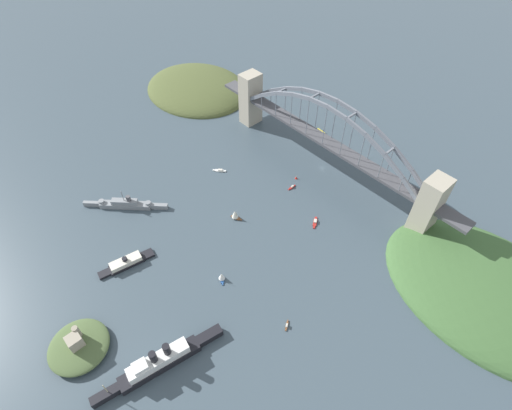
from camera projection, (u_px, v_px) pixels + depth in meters
The scene contains 16 objects.
ground_plane at pixel (322, 168), 347.23m from camera, with size 1400.00×1400.00×0.00m, color #3D4C56.
harbor_arch_bridge at pixel (326, 142), 326.77m from camera, with size 255.19×18.45×66.72m.
headland_west_shore at pixel (491, 293), 260.73m from camera, with size 144.03×106.05×26.34m.
headland_east_shore at pixel (199, 90), 437.63m from camera, with size 124.40×104.70×23.81m.
ocean_liner at pixel (160, 362), 223.83m from camera, with size 19.13×80.06×19.37m.
naval_cruiser at pixel (126, 204), 312.12m from camera, with size 50.48×50.74×17.83m.
harbor_ferry_steamer at pixel (126, 263), 274.53m from camera, with size 13.49×40.25×7.89m.
fort_island_mid_harbor at pixel (79, 346), 231.87m from camera, with size 36.06×35.98×15.72m.
seaplane_taxiing_near_bridge at pixel (320, 132), 379.66m from camera, with size 10.35×7.87×4.98m.
small_boat_0 at pixel (220, 170), 343.58m from camera, with size 10.09×9.05×1.92m.
small_boat_1 at pixel (222, 277), 265.49m from camera, with size 7.63×6.11×7.35m.
small_boat_2 at pixel (235, 214), 303.33m from camera, with size 9.22×6.76×9.05m.
small_boat_3 at pixel (315, 222), 302.49m from camera, with size 8.00×10.83×2.01m.
small_boat_4 at pixel (287, 326), 243.99m from camera, with size 4.80×6.64×2.17m.
small_boat_5 at pixel (292, 187), 329.17m from camera, with size 1.74×8.34×1.88m.
channel_marker_buoy at pixel (296, 178), 336.63m from camera, with size 2.20×2.20×2.75m.
Camera 1 is at (-155.06, 219.22, 230.39)m, focal length 27.37 mm.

